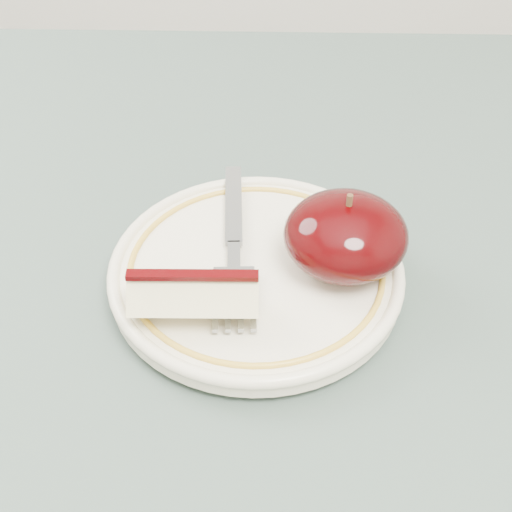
{
  "coord_description": "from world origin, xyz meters",
  "views": [
    {
      "loc": [
        0.08,
        -0.28,
        1.1
      ],
      "look_at": [
        0.07,
        0.06,
        0.78
      ],
      "focal_mm": 50.0,
      "sensor_mm": 36.0,
      "label": 1
    }
  ],
  "objects_px": {
    "plate": "(256,271)",
    "apple_half": "(346,235)",
    "table": "(156,432)",
    "fork": "(234,245)"
  },
  "relations": [
    {
      "from": "table",
      "to": "apple_half",
      "type": "bearing_deg",
      "value": 27.43
    },
    {
      "from": "plate",
      "to": "apple_half",
      "type": "bearing_deg",
      "value": 4.6
    },
    {
      "from": "plate",
      "to": "fork",
      "type": "relative_size",
      "value": 1.19
    },
    {
      "from": "table",
      "to": "fork",
      "type": "bearing_deg",
      "value": 55.39
    },
    {
      "from": "plate",
      "to": "fork",
      "type": "bearing_deg",
      "value": 133.7
    },
    {
      "from": "apple_half",
      "to": "fork",
      "type": "bearing_deg",
      "value": 171.05
    },
    {
      "from": "plate",
      "to": "fork",
      "type": "distance_m",
      "value": 0.02
    },
    {
      "from": "table",
      "to": "plate",
      "type": "height_order",
      "value": "plate"
    },
    {
      "from": "table",
      "to": "fork",
      "type": "distance_m",
      "value": 0.15
    },
    {
      "from": "plate",
      "to": "apple_half",
      "type": "distance_m",
      "value": 0.07
    }
  ]
}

